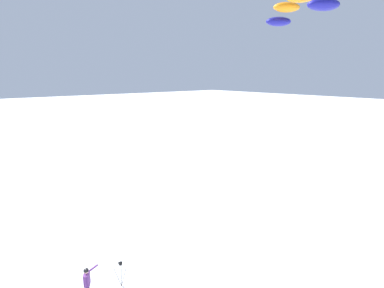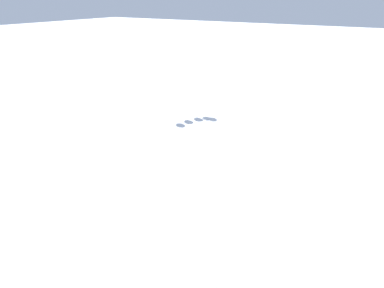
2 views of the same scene
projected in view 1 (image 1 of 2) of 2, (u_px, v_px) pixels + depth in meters
The scene contains 3 objects.
snowboarder at pixel (87, 281), 14.00m from camera, with size 0.48×0.78×1.76m.
traction_kite at pixel (299, 6), 13.09m from camera, with size 4.64×3.37×1.15m.
camera_tripod at pixel (121, 269), 14.95m from camera, with size 0.64×0.62×1.39m.
Camera 1 is at (-11.88, 3.41, 10.52)m, focal length 27.77 mm.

